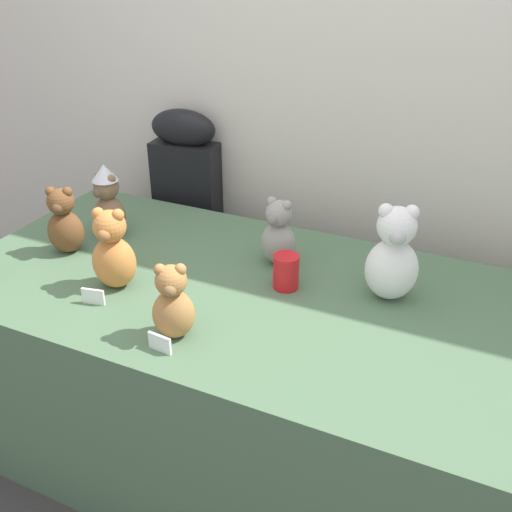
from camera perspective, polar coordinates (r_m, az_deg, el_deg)
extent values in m
plane|color=#3D3838|center=(2.08, -3.14, -23.65)|extent=(10.00, 10.00, 0.00)
cube|color=silver|center=(2.19, 8.30, 19.31)|extent=(7.00, 0.08, 2.60)
cube|color=#4C6B4C|center=(1.98, 0.00, -12.13)|extent=(1.96, 0.93, 0.71)
cube|color=black|center=(2.59, -6.54, 1.30)|extent=(0.29, 0.14, 0.92)
ellipsoid|color=black|center=(2.40, -7.25, 12.49)|extent=(0.29, 0.14, 0.15)
ellipsoid|color=gray|center=(1.88, 2.23, 1.27)|extent=(0.13, 0.12, 0.15)
sphere|color=gray|center=(1.83, 2.30, 4.25)|extent=(0.09, 0.09, 0.09)
sphere|color=gray|center=(1.83, 1.59, 5.41)|extent=(0.03, 0.03, 0.03)
sphere|color=gray|center=(1.81, 3.05, 5.04)|extent=(0.03, 0.03, 0.03)
sphere|color=slate|center=(1.81, 1.68, 3.62)|extent=(0.04, 0.04, 0.04)
ellipsoid|color=brown|center=(2.06, -18.34, 2.31)|extent=(0.15, 0.14, 0.15)
sphere|color=brown|center=(2.01, -18.82, 5.13)|extent=(0.09, 0.09, 0.09)
sphere|color=brown|center=(2.01, -19.73, 6.04)|extent=(0.03, 0.03, 0.03)
sphere|color=brown|center=(1.99, -18.22, 6.07)|extent=(0.03, 0.03, 0.03)
sphere|color=brown|center=(1.98, -19.13, 4.47)|extent=(0.04, 0.04, 0.04)
ellipsoid|color=#7F6047|center=(2.13, -14.28, 3.89)|extent=(0.13, 0.12, 0.15)
sphere|color=#7F6047|center=(2.09, -14.64, 6.64)|extent=(0.09, 0.09, 0.09)
sphere|color=#7F6047|center=(2.10, -15.29, 7.66)|extent=(0.03, 0.03, 0.03)
sphere|color=#7F6047|center=(2.06, -14.22, 7.40)|extent=(0.03, 0.03, 0.03)
sphere|color=brown|center=(2.07, -15.37, 6.08)|extent=(0.04, 0.04, 0.04)
cone|color=silver|center=(2.07, -14.82, 8.02)|extent=(0.09, 0.09, 0.06)
ellipsoid|color=white|center=(1.73, 13.28, -1.30)|extent=(0.19, 0.17, 0.19)
sphere|color=white|center=(1.67, 13.82, 2.90)|extent=(0.11, 0.11, 0.11)
sphere|color=white|center=(1.65, 12.77, 4.39)|extent=(0.04, 0.04, 0.04)
sphere|color=white|center=(1.65, 15.22, 4.20)|extent=(0.04, 0.04, 0.04)
sphere|color=#B4B3AF|center=(1.63, 13.90, 1.84)|extent=(0.05, 0.05, 0.05)
ellipsoid|color=#B27A42|center=(1.55, -8.16, -5.72)|extent=(0.14, 0.14, 0.14)
sphere|color=#B27A42|center=(1.50, -8.44, -2.43)|extent=(0.08, 0.08, 0.08)
sphere|color=#B27A42|center=(1.48, -9.53, -1.34)|extent=(0.03, 0.03, 0.03)
sphere|color=#B27A42|center=(1.48, -7.52, -1.33)|extent=(0.03, 0.03, 0.03)
sphere|color=olive|center=(1.47, -8.57, -3.41)|extent=(0.04, 0.04, 0.04)
ellipsoid|color=#D17F3D|center=(1.80, -13.87, -0.62)|extent=(0.16, 0.14, 0.17)
sphere|color=#D17F3D|center=(1.75, -14.34, 2.88)|extent=(0.10, 0.10, 0.10)
sphere|color=#D17F3D|center=(1.74, -15.42, 4.08)|extent=(0.04, 0.04, 0.04)
sphere|color=#D17F3D|center=(1.72, -13.55, 3.97)|extent=(0.04, 0.04, 0.04)
sphere|color=#A06536|center=(1.72, -14.84, 2.00)|extent=(0.04, 0.04, 0.04)
cylinder|color=red|center=(1.76, 2.99, -1.56)|extent=(0.08, 0.08, 0.11)
cube|color=white|center=(1.76, -15.85, -3.90)|extent=(0.07, 0.02, 0.05)
cube|color=white|center=(1.53, -9.52, -8.52)|extent=(0.07, 0.01, 0.05)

